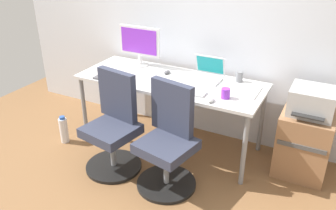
% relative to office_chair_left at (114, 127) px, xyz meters
% --- Properties ---
extents(ground_plane, '(5.28, 5.28, 0.00)m').
position_rel_office_chair_left_xyz_m(ground_plane, '(0.30, 0.58, -0.42)').
color(ground_plane, brown).
extents(back_wall, '(4.40, 0.04, 2.60)m').
position_rel_office_chair_left_xyz_m(back_wall, '(0.30, 1.03, 0.88)').
color(back_wall, silver).
rests_on(back_wall, ground).
extents(desk, '(1.87, 0.73, 0.75)m').
position_rel_office_chair_left_xyz_m(desk, '(0.30, 0.58, 0.26)').
color(desk, silver).
rests_on(desk, ground).
extents(office_chair_left, '(0.54, 0.54, 0.94)m').
position_rel_office_chair_left_xyz_m(office_chair_left, '(0.00, 0.00, 0.00)').
color(office_chair_left, black).
rests_on(office_chair_left, ground).
extents(office_chair_right, '(0.54, 0.54, 0.94)m').
position_rel_office_chair_left_xyz_m(office_chair_right, '(0.58, -0.00, 0.00)').
color(office_chair_right, black).
rests_on(office_chair_right, ground).
extents(side_cabinet, '(0.46, 0.50, 0.62)m').
position_rel_office_chair_left_xyz_m(side_cabinet, '(1.63, 0.73, -0.11)').
color(side_cabinet, '#996B47').
rests_on(side_cabinet, ground).
extents(printer, '(0.38, 0.40, 0.24)m').
position_rel_office_chair_left_xyz_m(printer, '(1.63, 0.73, 0.31)').
color(printer, '#B7B7B7').
rests_on(printer, side_cabinet).
extents(water_bottle_on_floor, '(0.09, 0.09, 0.31)m').
position_rel_office_chair_left_xyz_m(water_bottle_on_floor, '(-0.74, 0.08, -0.28)').
color(water_bottle_on_floor, white).
rests_on(water_bottle_on_floor, ground).
extents(desktop_monitor, '(0.48, 0.18, 0.43)m').
position_rel_office_chair_left_xyz_m(desktop_monitor, '(-0.18, 0.81, 0.57)').
color(desktop_monitor, silver).
rests_on(desktop_monitor, desk).
extents(open_laptop, '(0.31, 0.29, 0.22)m').
position_rel_office_chair_left_xyz_m(open_laptop, '(0.61, 0.78, 0.38)').
color(open_laptop, silver).
rests_on(open_laptop, desk).
extents(keyboard_by_monitor, '(0.34, 0.12, 0.02)m').
position_rel_office_chair_left_xyz_m(keyboard_by_monitor, '(-0.23, 0.30, 0.33)').
color(keyboard_by_monitor, '#515156').
rests_on(keyboard_by_monitor, desk).
extents(keyboard_by_laptop, '(0.34, 0.12, 0.02)m').
position_rel_office_chair_left_xyz_m(keyboard_by_laptop, '(0.59, 0.38, 0.33)').
color(keyboard_by_laptop, '#B7B7B7').
rests_on(keyboard_by_laptop, desk).
extents(mouse_by_monitor, '(0.06, 0.10, 0.03)m').
position_rel_office_chair_left_xyz_m(mouse_by_monitor, '(0.20, 0.72, 0.34)').
color(mouse_by_monitor, '#515156').
rests_on(mouse_by_monitor, desk).
extents(mouse_by_laptop, '(0.06, 0.10, 0.03)m').
position_rel_office_chair_left_xyz_m(mouse_by_laptop, '(0.85, 0.29, 0.34)').
color(mouse_by_laptop, '#B7B7B7').
rests_on(mouse_by_laptop, desk).
extents(coffee_mug, '(0.08, 0.08, 0.09)m').
position_rel_office_chair_left_xyz_m(coffee_mug, '(0.93, 0.42, 0.37)').
color(coffee_mug, purple).
rests_on(coffee_mug, desk).
extents(pen_cup, '(0.07, 0.07, 0.10)m').
position_rel_office_chair_left_xyz_m(pen_cup, '(0.93, 0.85, 0.38)').
color(pen_cup, slate).
rests_on(pen_cup, desk).
extents(paper_pile, '(0.21, 0.30, 0.01)m').
position_rel_office_chair_left_xyz_m(paper_pile, '(1.07, 0.65, 0.33)').
color(paper_pile, white).
rests_on(paper_pile, desk).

